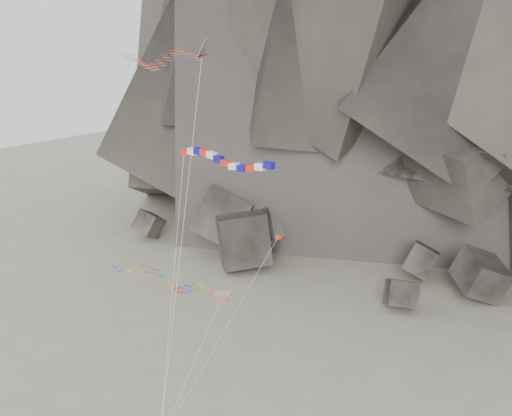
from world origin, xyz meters
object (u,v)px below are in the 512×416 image
Objects in this scene: pennant_kite at (257,272)px; delta_kite at (157,58)px; parafoil_kite at (161,277)px; banner_kite at (223,161)px.

delta_kite is at bearing -177.01° from pennant_kite.
pennant_kite reaches higher than parafoil_kite.
pennant_kite is at bearing -25.95° from parafoil_kite.
banner_kite is 10.24m from pennant_kite.
banner_kite is 1.56× the size of pennant_kite.
parafoil_kite is 1.12× the size of pennant_kite.
delta_kite is 2.18× the size of pennant_kite.
delta_kite is at bearing 27.53° from parafoil_kite.
banner_kite is at bearing -30.72° from delta_kite.
pennant_kite is at bearing 59.88° from banner_kite.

